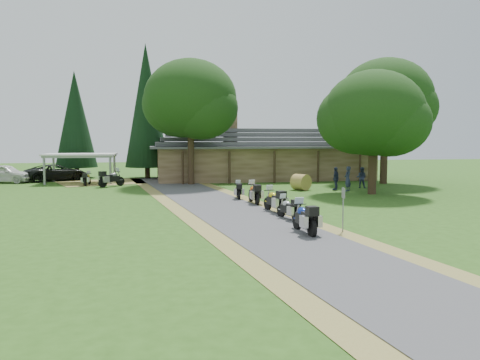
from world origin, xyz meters
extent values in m
plane|color=#2A5016|center=(0.00, 0.00, 0.00)|extent=(120.00, 120.00, 0.00)
plane|color=#444446|center=(-0.50, 4.00, 0.00)|extent=(51.95, 51.95, 0.00)
imported|color=silver|center=(-17.28, 24.00, 1.03)|extent=(3.86, 6.59, 2.06)
imported|color=black|center=(-13.17, 25.29, 1.14)|extent=(4.79, 6.44, 2.27)
imported|color=#2D3454|center=(9.56, 12.10, 1.07)|extent=(0.75, 0.74, 2.15)
imported|color=#2D3454|center=(11.57, 14.03, 0.96)|extent=(0.67, 0.65, 1.93)
imported|color=#2D3454|center=(9.05, 13.10, 1.01)|extent=(0.69, 0.70, 2.03)
cylinder|color=olive|center=(6.42, 13.45, 0.60)|extent=(1.59, 1.55, 1.20)
cone|color=black|center=(-4.97, 26.69, 6.53)|extent=(4.24, 4.24, 13.06)
cone|color=black|center=(-11.84, 28.33, 5.25)|extent=(4.02, 4.02, 10.49)
camera|label=1|loc=(-4.61, -20.00, 3.82)|focal=35.00mm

